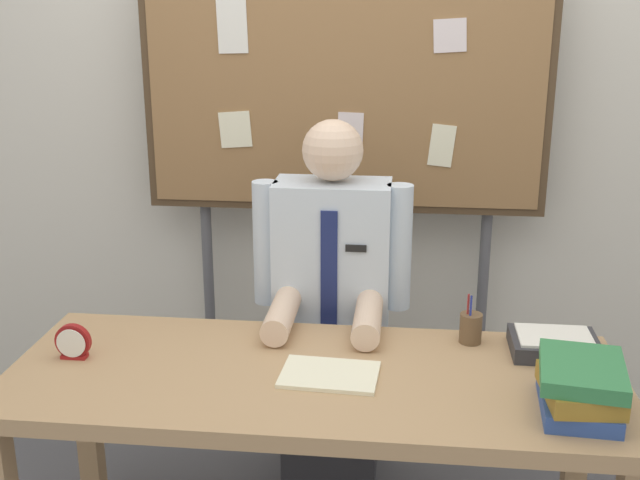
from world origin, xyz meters
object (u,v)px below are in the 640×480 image
object	(u,v)px
desk_clock	(73,343)
paper_tray	(554,344)
desk	(314,399)
bulletin_board	(344,93)
book_stack	(580,388)
pen_holder	(471,328)
open_notebook	(330,375)
person	(332,325)

from	to	relation	value
desk_clock	paper_tray	xyz separation A→B (m)	(1.44, 0.20, -0.02)
desk	desk_clock	distance (m)	0.74
bulletin_board	desk	bearing A→B (deg)	-89.99
book_stack	paper_tray	distance (m)	0.36
book_stack	desk_clock	bearing A→B (deg)	173.58
desk_clock	pen_holder	bearing A→B (deg)	11.65
desk_clock	paper_tray	world-z (taller)	desk_clock
bulletin_board	paper_tray	size ratio (longest dim) A/B	7.39
open_notebook	bulletin_board	bearing A→B (deg)	92.70
open_notebook	pen_holder	world-z (taller)	pen_holder
bulletin_board	open_notebook	bearing A→B (deg)	-87.30
book_stack	bulletin_board	bearing A→B (deg)	121.82
person	desk_clock	distance (m)	0.91
paper_tray	pen_holder	bearing A→B (deg)	168.65
bulletin_board	pen_holder	xyz separation A→B (m)	(0.46, -0.74, -0.64)
person	desk_clock	bearing A→B (deg)	-144.17
bulletin_board	desk_clock	distance (m)	1.38
book_stack	paper_tray	size ratio (longest dim) A/B	1.14
desk	paper_tray	xyz separation A→B (m)	(0.71, 0.21, 0.12)
pen_holder	open_notebook	bearing A→B (deg)	-145.99
book_stack	pen_holder	size ratio (longest dim) A/B	1.86
desk_clock	book_stack	bearing A→B (deg)	-6.42
desk_clock	pen_holder	world-z (taller)	pen_holder
desk_clock	person	bearing A→B (deg)	35.83
book_stack	desk_clock	world-z (taller)	book_stack
bulletin_board	paper_tray	bearing A→B (deg)	-48.03
desk	pen_holder	world-z (taller)	pen_holder
book_stack	desk_clock	xyz separation A→B (m)	(-1.44, 0.16, -0.02)
person	bulletin_board	bearing A→B (deg)	90.02
bulletin_board	book_stack	bearing A→B (deg)	-58.18
bulletin_board	paper_tray	xyz separation A→B (m)	(0.71, -0.79, -0.66)
bulletin_board	pen_holder	size ratio (longest dim) A/B	12.01
desk	pen_holder	distance (m)	0.55
desk_clock	open_notebook	bearing A→B (deg)	-2.59
desk	bulletin_board	bearing A→B (deg)	90.01
bulletin_board	book_stack	xyz separation A→B (m)	(0.71, -1.15, -0.61)
desk	desk_clock	world-z (taller)	desk_clock
open_notebook	pen_holder	xyz separation A→B (m)	(0.42, 0.28, 0.04)
desk	book_stack	world-z (taller)	book_stack
desk_clock	bulletin_board	bearing A→B (deg)	53.64
desk_clock	paper_tray	distance (m)	1.45
desk	book_stack	xyz separation A→B (m)	(0.71, -0.15, 0.16)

